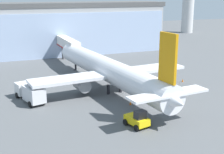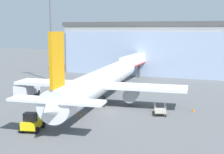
{
  "view_description": "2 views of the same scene",
  "coord_description": "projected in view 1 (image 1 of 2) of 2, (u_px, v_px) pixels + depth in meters",
  "views": [
    {
      "loc": [
        -21.15,
        -43.76,
        16.31
      ],
      "look_at": [
        -1.93,
        4.52,
        2.22
      ],
      "focal_mm": 50.0,
      "sensor_mm": 36.0,
      "label": 1
    },
    {
      "loc": [
        16.58,
        -41.4,
        11.96
      ],
      "look_at": [
        -1.33,
        6.6,
        4.04
      ],
      "focal_mm": 50.0,
      "sensor_mm": 36.0,
      "label": 2
    }
  ],
  "objects": [
    {
      "name": "airplane",
      "position": [
        108.0,
        70.0,
        53.32
      ],
      "size": [
        27.9,
        40.39,
        11.68
      ],
      "rotation": [
        0.0,
        0.0,
        1.67
      ],
      "color": "silver",
      "rests_on": "ground"
    },
    {
      "name": "baggage_cart",
      "position": [
        172.0,
        86.0,
        54.7
      ],
      "size": [
        2.27,
        3.12,
        1.5
      ],
      "rotation": [
        0.0,
        0.0,
        4.97
      ],
      "color": "#9E998C",
      "rests_on": "ground"
    },
    {
      "name": "safety_cone_nose",
      "position": [
        130.0,
        103.0,
        46.83
      ],
      "size": [
        0.36,
        0.36,
        0.55
      ],
      "primitive_type": "cone",
      "color": "orange",
      "rests_on": "ground"
    },
    {
      "name": "catering_truck",
      "position": [
        30.0,
        92.0,
        47.97
      ],
      "size": [
        4.07,
        7.62,
        2.65
      ],
      "rotation": [
        0.0,
        0.0,
        1.84
      ],
      "color": "silver",
      "rests_on": "ground"
    },
    {
      "name": "terminal_building",
      "position": [
        70.0,
        28.0,
        85.93
      ],
      "size": [
        53.04,
        12.62,
        13.79
      ],
      "rotation": [
        0.0,
        0.0,
        0.0
      ],
      "color": "#A0A0A0",
      "rests_on": "ground"
    },
    {
      "name": "safety_cone_wingtip",
      "position": [
        183.0,
        80.0,
        58.94
      ],
      "size": [
        0.36,
        0.36,
        0.55
      ],
      "primitive_type": "cone",
      "color": "orange",
      "rests_on": "ground"
    },
    {
      "name": "jet_bridge",
      "position": [
        68.0,
        44.0,
        73.32
      ],
      "size": [
        2.39,
        14.12,
        5.93
      ],
      "rotation": [
        0.0,
        0.0,
        1.58
      ],
      "color": "silver",
      "rests_on": "ground"
    },
    {
      "name": "ground",
      "position": [
        133.0,
        96.0,
        51.06
      ],
      "size": [
        240.0,
        240.0,
        0.0
      ],
      "primitive_type": "plane",
      "color": "#545659"
    },
    {
      "name": "pushback_tug",
      "position": [
        137.0,
        119.0,
        38.99
      ],
      "size": [
        2.76,
        3.52,
        2.3
      ],
      "rotation": [
        0.0,
        0.0,
        1.79
      ],
      "color": "yellow",
      "rests_on": "ground"
    }
  ]
}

